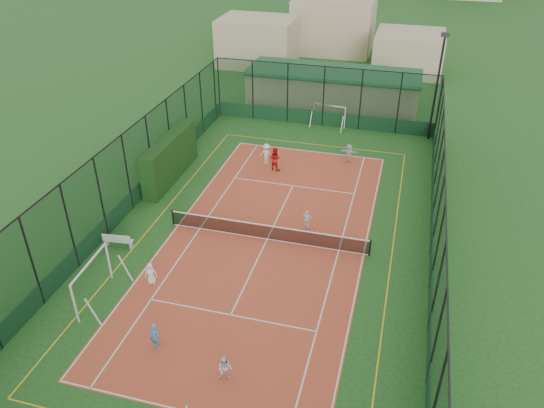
# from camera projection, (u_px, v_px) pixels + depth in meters

# --- Properties ---
(ground) EXTENTS (300.00, 300.00, 0.00)m
(ground) POSITION_uv_depth(u_px,v_px,m) (267.00, 239.00, 30.24)
(ground) COLOR #1B4E1C
(ground) RESTS_ON ground
(court_slab) EXTENTS (11.17, 23.97, 0.01)m
(court_slab) POSITION_uv_depth(u_px,v_px,m) (267.00, 239.00, 30.24)
(court_slab) COLOR #A43924
(court_slab) RESTS_ON ground
(tennis_net) EXTENTS (11.67, 0.12, 1.06)m
(tennis_net) POSITION_uv_depth(u_px,v_px,m) (267.00, 232.00, 29.97)
(tennis_net) COLOR black
(tennis_net) RESTS_ON ground
(perimeter_fence) EXTENTS (18.12, 34.12, 5.00)m
(perimeter_fence) POSITION_uv_depth(u_px,v_px,m) (267.00, 202.00, 28.94)
(perimeter_fence) COLOR #11341A
(perimeter_fence) RESTS_ON ground
(floodlight_ne) EXTENTS (0.60, 0.26, 8.25)m
(floodlight_ne) POSITION_uv_depth(u_px,v_px,m) (436.00, 88.00, 39.82)
(floodlight_ne) COLOR black
(floodlight_ne) RESTS_ON ground
(clubhouse) EXTENTS (15.20, 7.20, 3.15)m
(clubhouse) POSITION_uv_depth(u_px,v_px,m) (333.00, 88.00, 47.52)
(clubhouse) COLOR tan
(clubhouse) RESTS_ON ground
(hedge_left) EXTENTS (1.02, 6.80, 2.98)m
(hedge_left) POSITION_uv_depth(u_px,v_px,m) (170.00, 158.00, 35.73)
(hedge_left) COLOR black
(hedge_left) RESTS_ON ground
(white_bench) EXTENTS (1.67, 0.62, 0.91)m
(white_bench) POSITION_uv_depth(u_px,v_px,m) (118.00, 240.00, 29.41)
(white_bench) COLOR white
(white_bench) RESTS_ON ground
(futsal_goal_near) EXTENTS (3.44, 1.15, 2.19)m
(futsal_goal_near) POSITION_uv_depth(u_px,v_px,m) (93.00, 281.00, 25.38)
(futsal_goal_near) COLOR white
(futsal_goal_near) RESTS_ON ground
(futsal_goal_far) EXTENTS (2.86, 1.21, 1.79)m
(futsal_goal_far) POSITION_uv_depth(u_px,v_px,m) (329.00, 116.00, 43.69)
(futsal_goal_far) COLOR white
(futsal_goal_far) RESTS_ON ground
(child_near_left) EXTENTS (0.69, 0.57, 1.22)m
(child_near_left) POSITION_uv_depth(u_px,v_px,m) (151.00, 274.00, 26.64)
(child_near_left) COLOR white
(child_near_left) RESTS_ON court_slab
(child_near_mid) EXTENTS (0.51, 0.36, 1.32)m
(child_near_mid) POSITION_uv_depth(u_px,v_px,m) (155.00, 337.00, 22.90)
(child_near_mid) COLOR #4A8FD2
(child_near_mid) RESTS_ON court_slab
(child_near_right) EXTENTS (0.65, 0.53, 1.24)m
(child_near_right) POSITION_uv_depth(u_px,v_px,m) (225.00, 369.00, 21.45)
(child_near_right) COLOR white
(child_near_right) RESTS_ON court_slab
(child_far_left) EXTENTS (1.04, 0.65, 1.54)m
(child_far_left) POSITION_uv_depth(u_px,v_px,m) (266.00, 154.00, 37.89)
(child_far_left) COLOR silver
(child_far_left) RESTS_ON court_slab
(child_far_right) EXTENTS (0.75, 0.38, 1.23)m
(child_far_right) POSITION_uv_depth(u_px,v_px,m) (307.00, 220.00, 30.85)
(child_far_right) COLOR white
(child_far_right) RESTS_ON court_slab
(child_far_back) EXTENTS (1.27, 0.44, 1.35)m
(child_far_back) POSITION_uv_depth(u_px,v_px,m) (349.00, 153.00, 38.22)
(child_far_back) COLOR silver
(child_far_back) RESTS_ON court_slab
(coach) EXTENTS (0.96, 0.82, 1.71)m
(coach) POSITION_uv_depth(u_px,v_px,m) (275.00, 159.00, 37.04)
(coach) COLOR red
(coach) RESTS_ON court_slab
(tennis_balls) EXTENTS (6.09, 1.17, 0.07)m
(tennis_balls) POSITION_uv_depth(u_px,v_px,m) (260.00, 223.00, 31.57)
(tennis_balls) COLOR #CCE033
(tennis_balls) RESTS_ON court_slab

